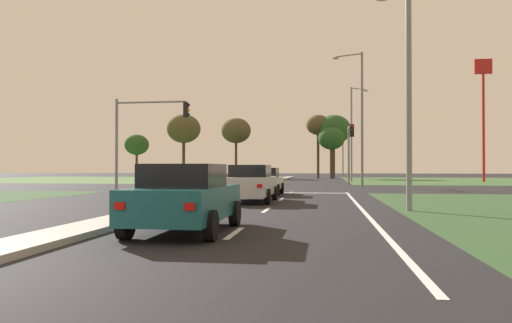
# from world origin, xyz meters

# --- Properties ---
(ground_plane) EXTENTS (200.00, 200.00, 0.00)m
(ground_plane) POSITION_xyz_m (0.00, 30.00, 0.00)
(ground_plane) COLOR black
(grass_verge_far_left) EXTENTS (35.00, 35.00, 0.01)m
(grass_verge_far_left) POSITION_xyz_m (-25.50, 54.50, 0.00)
(grass_verge_far_left) COLOR #476B38
(grass_verge_far_left) RESTS_ON ground
(grass_verge_far_right) EXTENTS (35.00, 35.00, 0.01)m
(grass_verge_far_right) POSITION_xyz_m (25.50, 54.50, 0.00)
(grass_verge_far_right) COLOR #385B2D
(grass_verge_far_right) RESTS_ON ground
(median_island_near) EXTENTS (1.20, 22.00, 0.14)m
(median_island_near) POSITION_xyz_m (0.00, 11.00, 0.07)
(median_island_near) COLOR #ADA89E
(median_island_near) RESTS_ON ground
(median_island_far) EXTENTS (1.20, 36.00, 0.14)m
(median_island_far) POSITION_xyz_m (0.00, 55.00, 0.07)
(median_island_far) COLOR gray
(median_island_far) RESTS_ON ground
(lane_dash_near) EXTENTS (0.14, 2.00, 0.01)m
(lane_dash_near) POSITION_xyz_m (3.50, 5.10, 0.01)
(lane_dash_near) COLOR silver
(lane_dash_near) RESTS_ON ground
(lane_dash_second) EXTENTS (0.14, 2.00, 0.01)m
(lane_dash_second) POSITION_xyz_m (3.50, 11.10, 0.01)
(lane_dash_second) COLOR silver
(lane_dash_second) RESTS_ON ground
(lane_dash_third) EXTENTS (0.14, 2.00, 0.01)m
(lane_dash_third) POSITION_xyz_m (3.50, 17.10, 0.01)
(lane_dash_third) COLOR silver
(lane_dash_third) RESTS_ON ground
(lane_dash_fourth) EXTENTS (0.14, 2.00, 0.01)m
(lane_dash_fourth) POSITION_xyz_m (3.50, 23.10, 0.01)
(lane_dash_fourth) COLOR silver
(lane_dash_fourth) RESTS_ON ground
(edge_line_right) EXTENTS (0.14, 24.00, 0.01)m
(edge_line_right) POSITION_xyz_m (6.85, 12.00, 0.01)
(edge_line_right) COLOR silver
(edge_line_right) RESTS_ON ground
(stop_bar_near) EXTENTS (6.40, 0.50, 0.01)m
(stop_bar_near) POSITION_xyz_m (3.80, 23.00, 0.01)
(stop_bar_near) COLOR silver
(stop_bar_near) RESTS_ON ground
(crosswalk_bar_near) EXTENTS (0.70, 2.80, 0.01)m
(crosswalk_bar_near) POSITION_xyz_m (-6.40, 24.80, 0.01)
(crosswalk_bar_near) COLOR silver
(crosswalk_bar_near) RESTS_ON ground
(crosswalk_bar_second) EXTENTS (0.70, 2.80, 0.01)m
(crosswalk_bar_second) POSITION_xyz_m (-5.25, 24.80, 0.01)
(crosswalk_bar_second) COLOR silver
(crosswalk_bar_second) RESTS_ON ground
(crosswalk_bar_third) EXTENTS (0.70, 2.80, 0.01)m
(crosswalk_bar_third) POSITION_xyz_m (-4.10, 24.80, 0.01)
(crosswalk_bar_third) COLOR silver
(crosswalk_bar_third) RESTS_ON ground
(crosswalk_bar_fourth) EXTENTS (0.70, 2.80, 0.01)m
(crosswalk_bar_fourth) POSITION_xyz_m (-2.95, 24.80, 0.01)
(crosswalk_bar_fourth) COLOR silver
(crosswalk_bar_fourth) RESTS_ON ground
(crosswalk_bar_fifth) EXTENTS (0.70, 2.80, 0.01)m
(crosswalk_bar_fifth) POSITION_xyz_m (-1.80, 24.80, 0.01)
(crosswalk_bar_fifth) COLOR silver
(crosswalk_bar_fifth) RESTS_ON ground
(crosswalk_bar_sixth) EXTENTS (0.70, 2.80, 0.01)m
(crosswalk_bar_sixth) POSITION_xyz_m (-0.65, 24.80, 0.01)
(crosswalk_bar_sixth) COLOR silver
(crosswalk_bar_sixth) RESTS_ON ground
(car_silver_near) EXTENTS (2.02, 4.53, 1.62)m
(car_silver_near) POSITION_xyz_m (2.34, 15.16, 0.82)
(car_silver_near) COLOR #B7B7BC
(car_silver_near) RESTS_ON ground
(car_teal_second) EXTENTS (2.03, 4.19, 1.57)m
(car_teal_second) POSITION_xyz_m (2.34, 5.14, 0.80)
(car_teal_second) COLOR #19565B
(car_teal_second) RESTS_ON ground
(car_grey_third) EXTENTS (2.07, 4.53, 1.52)m
(car_grey_third) POSITION_xyz_m (-2.19, 39.77, 0.78)
(car_grey_third) COLOR slate
(car_grey_third) RESTS_ON ground
(car_white_fourth) EXTENTS (1.96, 4.15, 1.50)m
(car_white_fourth) POSITION_xyz_m (2.19, 20.88, 0.77)
(car_white_fourth) COLOR silver
(car_white_fourth) RESTS_ON ground
(car_beige_fifth) EXTENTS (2.08, 4.15, 1.48)m
(car_beige_fifth) POSITION_xyz_m (-2.44, 49.91, 0.76)
(car_beige_fifth) COLOR #BCAD8E
(car_beige_fifth) RESTS_ON ground
(car_maroon_sixth) EXTENTS (4.44, 1.99, 1.51)m
(car_maroon_sixth) POSITION_xyz_m (-3.97, 30.54, 0.77)
(car_maroon_sixth) COLOR maroon
(car_maroon_sixth) RESTS_ON ground
(traffic_signal_far_right) EXTENTS (0.32, 5.41, 5.12)m
(traffic_signal_far_right) POSITION_xyz_m (7.60, 34.52, 3.59)
(traffic_signal_far_right) COLOR gray
(traffic_signal_far_right) RESTS_ON ground
(traffic_signal_near_left) EXTENTS (4.91, 0.32, 5.90)m
(traffic_signal_near_left) POSITION_xyz_m (-5.87, 23.40, 4.06)
(traffic_signal_near_left) COLOR gray
(traffic_signal_near_left) RESTS_ON ground
(street_lamp_near) EXTENTS (1.03, 2.18, 8.32)m
(street_lamp_near) POSITION_xyz_m (8.37, 11.81, 4.70)
(street_lamp_near) COLOR gray
(street_lamp_near) RESTS_ON ground
(street_lamp_second) EXTENTS (2.38, 1.12, 10.55)m
(street_lamp_second) POSITION_xyz_m (8.26, 32.66, 5.85)
(street_lamp_second) COLOR gray
(street_lamp_second) RESTS_ON ground
(street_lamp_third) EXTENTS (2.03, 1.65, 10.30)m
(street_lamp_third) POSITION_xyz_m (8.59, 47.59, 5.72)
(street_lamp_third) COLOR gray
(street_lamp_third) RESTS_ON ground
(street_lamp_fourth) EXTENTS (2.09, 0.55, 8.93)m
(street_lamp_fourth) POSITION_xyz_m (8.27, 72.11, 4.98)
(street_lamp_fourth) COLOR gray
(street_lamp_fourth) RESTS_ON ground
(pedestrian_at_median) EXTENTS (0.34, 0.34, 1.70)m
(pedestrian_at_median) POSITION_xyz_m (0.25, 39.66, 1.17)
(pedestrian_at_median) COLOR #4C4C4C
(pedestrian_at_median) RESTS_ON median_island_far
(fastfood_pole_sign) EXTENTS (1.80, 0.40, 13.26)m
(fastfood_pole_sign) POSITION_xyz_m (22.52, 49.05, 9.54)
(fastfood_pole_sign) COLOR red
(fastfood_pole_sign) RESTS_ON ground
(treeline_near) EXTENTS (3.84, 3.84, 6.83)m
(treeline_near) POSITION_xyz_m (-24.03, 67.20, 5.16)
(treeline_near) COLOR #423323
(treeline_near) RESTS_ON ground
(treeline_second) EXTENTS (5.18, 5.18, 9.75)m
(treeline_second) POSITION_xyz_m (-15.91, 65.81, 7.49)
(treeline_second) COLOR #423323
(treeline_second) RESTS_ON ground
(treeline_third) EXTENTS (4.42, 4.42, 8.95)m
(treeline_third) POSITION_xyz_m (-7.51, 64.62, 7.03)
(treeline_third) COLOR #423323
(treeline_third) RESTS_ON ground
(treeline_fourth) EXTENTS (3.43, 3.43, 9.19)m
(treeline_fourth) POSITION_xyz_m (4.61, 64.24, 7.62)
(treeline_fourth) COLOR #423323
(treeline_fourth) RESTS_ON ground
(treeline_fifth) EXTENTS (3.71, 3.71, 7.20)m
(treeline_fifth) POSITION_xyz_m (6.51, 62.11, 5.55)
(treeline_fifth) COLOR #423323
(treeline_fifth) RESTS_ON ground
(treeline_sixth) EXTENTS (4.98, 4.98, 9.14)m
(treeline_sixth) POSITION_xyz_m (6.84, 64.31, 6.99)
(treeline_sixth) COLOR #423323
(treeline_sixth) RESTS_ON ground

